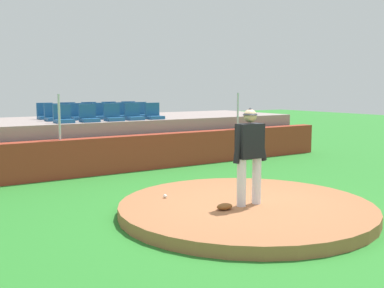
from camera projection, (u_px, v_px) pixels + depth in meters
name	position (u px, v px, depth m)	size (l,w,h in m)	color
ground_plane	(246.00, 214.00, 8.32)	(60.00, 60.00, 0.00)	#2A7B2A
pitchers_mound	(246.00, 208.00, 8.31)	(4.64, 4.64, 0.21)	#A1643E
pitcher	(250.00, 149.00, 8.03)	(0.74, 0.28, 1.75)	silver
baseball	(165.00, 196.00, 8.65)	(0.07, 0.07, 0.07)	white
fielding_glove	(225.00, 207.00, 7.82)	(0.30, 0.20, 0.11)	brown
brick_barrier	(126.00, 154.00, 12.54)	(14.34, 0.40, 0.99)	#983523
fence_post_left	(59.00, 117.00, 11.43)	(0.06, 0.06, 1.16)	silver
fence_post_right	(238.00, 111.00, 14.54)	(0.06, 0.06, 1.16)	silver
bleacher_platform	(95.00, 139.00, 14.46)	(13.35, 3.86, 1.35)	gray
stadium_chair_0	(63.00, 117.00, 12.42)	(0.48, 0.44, 0.50)	#1D5284
stadium_chair_1	(89.00, 116.00, 12.78)	(0.48, 0.44, 0.50)	#1D5284
stadium_chair_2	(113.00, 115.00, 13.18)	(0.48, 0.44, 0.50)	#1D5284
stadium_chair_3	(134.00, 115.00, 13.58)	(0.48, 0.44, 0.50)	#1D5284
stadium_chair_4	(154.00, 114.00, 13.95)	(0.48, 0.44, 0.50)	#1D5284
stadium_chair_5	(54.00, 115.00, 13.19)	(0.48, 0.44, 0.50)	#1D5284
stadium_chair_6	(79.00, 115.00, 13.59)	(0.48, 0.44, 0.50)	#1D5284
stadium_chair_7	(100.00, 114.00, 13.95)	(0.48, 0.44, 0.50)	#1D5284
stadium_chair_8	(120.00, 113.00, 14.33)	(0.48, 0.44, 0.50)	#1D5284
stadium_chair_9	(141.00, 113.00, 14.66)	(0.48, 0.44, 0.50)	#1D5284
stadium_chair_10	(46.00, 114.00, 13.91)	(0.48, 0.44, 0.50)	#1D5284
stadium_chair_11	(69.00, 113.00, 14.33)	(0.48, 0.44, 0.50)	#1D5284
stadium_chair_12	(90.00, 113.00, 14.70)	(0.48, 0.44, 0.50)	#1D5284
stadium_chair_13	(110.00, 112.00, 15.07)	(0.48, 0.44, 0.50)	#1D5284
stadium_chair_14	(130.00, 112.00, 15.43)	(0.48, 0.44, 0.50)	#1D5284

